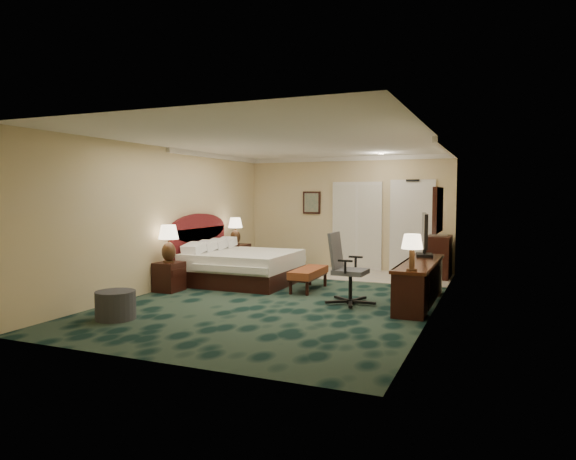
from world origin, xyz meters
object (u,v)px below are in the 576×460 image
at_px(nightstand_far, 235,258).
at_px(desk, 419,283).
at_px(tv, 425,235).
at_px(ottoman, 116,305).
at_px(bed_bench, 309,279).
at_px(nightstand_near, 169,277).
at_px(minibar, 439,257).
at_px(lamp_far, 235,231).
at_px(desk_chair, 351,269).
at_px(bed, 243,267).
at_px(lamp_near, 169,244).

bearing_deg(nightstand_far, desk, -22.52).
bearing_deg(tv, ottoman, -148.46).
height_order(bed_bench, tv, tv).
xyz_separation_m(nightstand_near, minibar, (4.47, 3.51, 0.19)).
xyz_separation_m(lamp_far, desk_chair, (3.37, -2.27, -0.37)).
bearing_deg(ottoman, tv, 41.94).
xyz_separation_m(desk, desk_chair, (-1.05, -0.44, 0.24)).
distance_m(bed_bench, desk_chair, 1.43).
distance_m(ottoman, tv, 5.29).
distance_m(bed, lamp_near, 1.67).
bearing_deg(lamp_near, nightstand_far, 89.04).
bearing_deg(lamp_far, nightstand_near, -91.33).
height_order(nightstand_far, bed_bench, nightstand_far).
distance_m(lamp_near, bed_bench, 2.70).
bearing_deg(minibar, bed_bench, -131.09).
distance_m(nightstand_far, lamp_far, 0.63).
height_order(bed_bench, desk, desk).
xyz_separation_m(nightstand_far, tv, (4.41, -1.10, 0.76)).
height_order(lamp_near, desk, lamp_near).
bearing_deg(nightstand_far, bed_bench, -31.05).
bearing_deg(nightstand_near, desk, 8.31).
bearing_deg(desk_chair, lamp_near, -174.44).
relative_size(tv, desk_chair, 0.84).
xyz_separation_m(lamp_near, desk_chair, (3.43, 0.21, -0.30)).
bearing_deg(bed, desk_chair, -23.17).
bearing_deg(ottoman, nightstand_near, 105.27).
bearing_deg(desk, minibar, 90.17).
bearing_deg(bed_bench, minibar, 47.48).
relative_size(bed, minibar, 2.21).
relative_size(bed_bench, minibar, 1.32).
bearing_deg(lamp_near, lamp_far, 88.75).
xyz_separation_m(nightstand_near, bed_bench, (2.37, 1.09, -0.07)).
height_order(lamp_far, tv, tv).
bearing_deg(bed_bench, desk_chair, -41.17).
relative_size(bed, ottoman, 3.53).
relative_size(bed_bench, desk, 0.50).
bearing_deg(desk_chair, minibar, 74.47).
bearing_deg(desk, desk_chair, -157.07).
bearing_deg(bed, nightstand_far, 124.91).
height_order(bed_bench, ottoman, same).
distance_m(lamp_far, desk, 4.83).
xyz_separation_m(bed, nightstand_near, (-0.87, -1.31, -0.05)).
height_order(lamp_far, bed_bench, lamp_far).
xyz_separation_m(nightstand_far, lamp_far, (0.01, -0.01, 0.63)).
xyz_separation_m(bed_bench, ottoman, (-1.80, -3.19, 0.00)).
height_order(nightstand_near, minibar, minibar).
distance_m(bed, desk_chair, 2.79).
distance_m(lamp_far, tv, 4.53).
xyz_separation_m(lamp_near, minibar, (4.47, 3.51, -0.43)).
bearing_deg(bed_bench, nightstand_far, 147.52).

